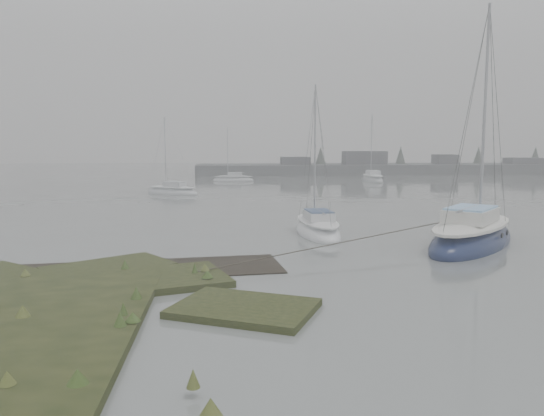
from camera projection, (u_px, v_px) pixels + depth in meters
The scene contains 7 objects.
ground at pixel (225, 196), 43.82m from camera, with size 160.00×160.00×0.00m, color slate.
far_shoreline at pixel (408, 168), 77.62m from camera, with size 60.00×8.00×4.15m.
sailboat_main at pixel (472, 238), 22.51m from camera, with size 7.10×7.50×10.99m.
sailboat_white at pixel (317, 230), 25.39m from camera, with size 2.10×5.56×7.71m.
sailboat_far_a at pixel (172, 191), 45.90m from camera, with size 5.21×3.97×7.14m.
sailboat_far_b at pixel (372, 179), 61.51m from camera, with size 2.00×5.92×8.32m.
sailboat_far_c at pixel (233, 179), 61.66m from camera, with size 4.89×1.99×6.73m.
Camera 1 is at (0.03, -13.79, 4.32)m, focal length 35.00 mm.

